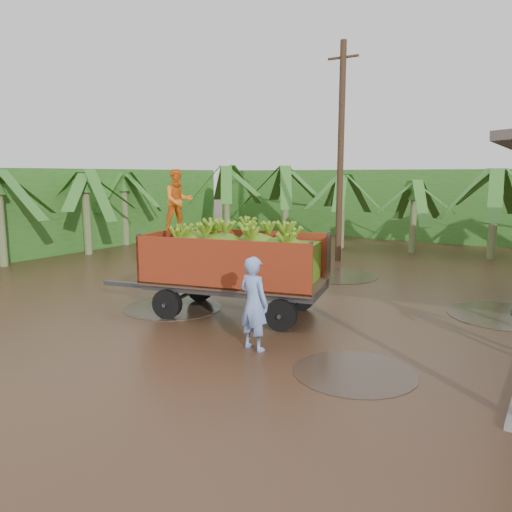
{
  "coord_description": "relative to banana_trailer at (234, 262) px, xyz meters",
  "views": [
    {
      "loc": [
        5.48,
        -10.95,
        3.36
      ],
      "look_at": [
        -0.91,
        -0.76,
        1.39
      ],
      "focal_mm": 35.0,
      "sensor_mm": 36.0,
      "label": 1
    }
  ],
  "objects": [
    {
      "name": "utility_pole",
      "position": [
        -0.88,
        8.45,
        2.9
      ],
      "size": [
        1.2,
        0.24,
        8.25
      ],
      "color": "#47301E",
      "rests_on": "ground"
    },
    {
      "name": "hedge_west",
      "position": [
        -12.8,
        5.27,
        0.51
      ],
      "size": [
        3.0,
        18.0,
        3.6
      ],
      "primitive_type": "cube",
      "color": "#2D661E",
      "rests_on": "ground"
    },
    {
      "name": "banana_trailer",
      "position": [
        0.0,
        0.0,
        0.0
      ],
      "size": [
        5.95,
        2.92,
        3.49
      ],
      "rotation": [
        0.0,
        0.0,
        0.22
      ],
      "color": "#BD381B",
      "rests_on": "ground"
    },
    {
      "name": "banana_plants",
      "position": [
        -4.5,
        7.46,
        0.52
      ],
      "size": [
        24.22,
        20.91,
        4.06
      ],
      "color": "#2D661E",
      "rests_on": "ground"
    },
    {
      "name": "hedge_north",
      "position": [
        -0.8,
        17.27,
        0.51
      ],
      "size": [
        22.0,
        3.0,
        3.6
      ],
      "primitive_type": "cube",
      "color": "#2D661E",
      "rests_on": "ground"
    },
    {
      "name": "ground",
      "position": [
        1.2,
        1.27,
        -1.29
      ],
      "size": [
        100.0,
        100.0,
        0.0
      ],
      "primitive_type": "plane",
      "color": "black",
      "rests_on": "ground"
    },
    {
      "name": "man_blue",
      "position": [
        1.71,
        -1.84,
        -0.37
      ],
      "size": [
        0.74,
        0.55,
        1.83
      ],
      "primitive_type": "imported",
      "rotation": [
        0.0,
        0.0,
        2.96
      ],
      "color": "#799ADD",
      "rests_on": "ground"
    }
  ]
}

